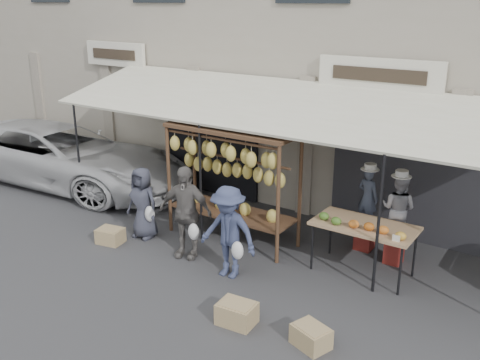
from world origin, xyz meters
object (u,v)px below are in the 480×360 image
at_px(produce_table, 364,227).
at_px(van, 56,140).
at_px(customer_left, 143,203).
at_px(crate_near_b, 311,337).
at_px(crate_far, 110,236).
at_px(banana_rack, 230,163).
at_px(vendor_left, 368,198).
at_px(crate_near_a, 237,313).
at_px(vendor_right, 398,209).
at_px(customer_right, 228,232).
at_px(customer_mid, 185,212).

xyz_separation_m(produce_table, van, (-8.36, 0.29, 0.22)).
height_order(customer_left, crate_near_b, customer_left).
bearing_deg(produce_table, crate_far, -160.79).
distance_m(banana_rack, crate_far, 2.73).
xyz_separation_m(vendor_left, van, (-8.04, -0.67, 0.06)).
relative_size(crate_near_a, crate_far, 1.11).
bearing_deg(vendor_right, crate_near_a, 72.09).
bearing_deg(customer_right, vendor_left, 52.94).
xyz_separation_m(customer_left, crate_near_b, (4.36, -1.32, -0.57)).
xyz_separation_m(vendor_right, customer_mid, (-3.23, -1.87, -0.17)).
height_order(produce_table, crate_near_a, produce_table).
height_order(customer_right, crate_near_b, customer_right).
bearing_deg(banana_rack, van, 175.91).
distance_m(produce_table, van, 8.37).
height_order(banana_rack, customer_mid, banana_rack).
height_order(vendor_right, crate_near_b, vendor_right).
xyz_separation_m(banana_rack, crate_near_b, (2.88, -2.18, -1.43)).
bearing_deg(customer_right, produce_table, 32.24).
bearing_deg(customer_mid, customer_left, 157.32).
height_order(customer_mid, customer_right, customer_mid).
bearing_deg(vendor_left, produce_table, 123.64).
bearing_deg(produce_table, crate_near_b, -84.27).
bearing_deg(customer_left, vendor_right, 18.73).
relative_size(customer_right, van, 0.31).
xyz_separation_m(customer_right, crate_near_a, (0.93, -1.09, -0.64)).
distance_m(produce_table, vendor_right, 0.81).
height_order(produce_table, customer_mid, customer_mid).
height_order(banana_rack, produce_table, banana_rack).
xyz_separation_m(customer_right, van, (-6.53, 1.62, 0.28)).
relative_size(vendor_left, van, 0.22).
relative_size(produce_table, crate_near_a, 3.19).
height_order(customer_mid, crate_far, customer_mid).
distance_m(customer_left, crate_near_b, 4.59).
relative_size(banana_rack, vendor_left, 2.24).
bearing_deg(banana_rack, vendor_right, 15.70).
relative_size(produce_table, customer_mid, 0.99).
bearing_deg(customer_mid, van, 150.54).
bearing_deg(crate_far, crate_near_b, -8.91).
bearing_deg(van, customer_mid, -109.75).
bearing_deg(customer_right, vendor_right, 39.83).
height_order(vendor_right, van, van).
xyz_separation_m(banana_rack, customer_mid, (-0.26, -1.04, -0.71)).
bearing_deg(crate_far, van, 154.56).
bearing_deg(customer_left, vendor_left, 24.87).
bearing_deg(crate_near_b, banana_rack, 142.84).
distance_m(banana_rack, crate_near_b, 3.88).
height_order(vendor_right, crate_far, vendor_right).
xyz_separation_m(customer_left, customer_right, (2.30, -0.35, 0.09)).
xyz_separation_m(banana_rack, vendor_right, (2.97, 0.84, -0.54)).
bearing_deg(crate_near_b, crate_far, 171.09).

